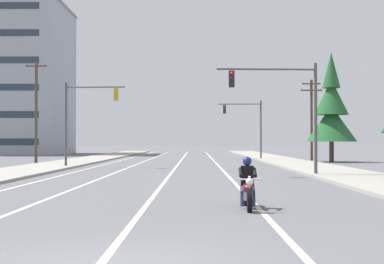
# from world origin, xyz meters

# --- Properties ---
(lane_stripe_center) EXTENTS (0.16, 100.00, 0.01)m
(lane_stripe_center) POSITION_xyz_m (-0.20, 45.00, 0.00)
(lane_stripe_center) COLOR beige
(lane_stripe_center) RESTS_ON ground
(lane_stripe_left) EXTENTS (0.16, 100.00, 0.01)m
(lane_stripe_left) POSITION_xyz_m (-3.61, 45.00, 0.00)
(lane_stripe_left) COLOR beige
(lane_stripe_left) RESTS_ON ground
(lane_stripe_right) EXTENTS (0.16, 100.00, 0.01)m
(lane_stripe_right) POSITION_xyz_m (3.04, 45.00, 0.00)
(lane_stripe_right) COLOR beige
(lane_stripe_right) RESTS_ON ground
(lane_stripe_far_left) EXTENTS (0.16, 100.00, 0.01)m
(lane_stripe_far_left) POSITION_xyz_m (-6.23, 45.00, 0.00)
(lane_stripe_far_left) COLOR beige
(lane_stripe_far_left) RESTS_ON ground
(sidewalk_kerb_right) EXTENTS (4.40, 110.00, 0.14)m
(sidewalk_kerb_right) POSITION_xyz_m (9.59, 40.00, 0.07)
(sidewalk_kerb_right) COLOR #9E998E
(sidewalk_kerb_right) RESTS_ON ground
(sidewalk_kerb_left) EXTENTS (4.40, 110.00, 0.14)m
(sidewalk_kerb_left) POSITION_xyz_m (-9.59, 40.00, 0.07)
(sidewalk_kerb_left) COLOR #9E998E
(sidewalk_kerb_left) RESTS_ON ground
(motorcycle_with_rider) EXTENTS (0.70, 2.19, 1.46)m
(motorcycle_with_rider) POSITION_xyz_m (2.73, 7.38, 0.59)
(motorcycle_with_rider) COLOR black
(motorcycle_with_rider) RESTS_ON ground
(traffic_signal_near_right) EXTENTS (5.53, 0.57, 6.20)m
(traffic_signal_near_right) POSITION_xyz_m (6.24, 22.03, 4.14)
(traffic_signal_near_right) COLOR #47474C
(traffic_signal_near_right) RESTS_ON ground
(traffic_signal_near_left) EXTENTS (4.43, 0.43, 6.20)m
(traffic_signal_near_left) POSITION_xyz_m (-6.95, 31.93, 4.07)
(traffic_signal_near_left) COLOR #47474C
(traffic_signal_near_left) RESTS_ON ground
(traffic_signal_mid_right) EXTENTS (4.58, 0.37, 6.20)m
(traffic_signal_mid_right) POSITION_xyz_m (6.83, 50.13, 4.08)
(traffic_signal_mid_right) COLOR #47474C
(traffic_signal_mid_right) RESTS_ON ground
(utility_pole_left_near) EXTENTS (1.90, 0.26, 8.94)m
(utility_pole_left_near) POSITION_xyz_m (-12.77, 40.28, 4.65)
(utility_pole_left_near) COLOR #4C3828
(utility_pole_left_near) RESTS_ON ground
(utility_pole_right_far) EXTENTS (2.15, 0.26, 8.04)m
(utility_pole_right_far) POSITION_xyz_m (12.79, 46.89, 4.35)
(utility_pole_right_far) COLOR #4C3828
(utility_pole_right_far) RESTS_ON ground
(conifer_tree_right_verge_far) EXTENTS (4.61, 4.61, 10.16)m
(conifer_tree_right_verge_far) POSITION_xyz_m (13.79, 42.90, 4.65)
(conifer_tree_right_verge_far) COLOR #4C3828
(conifer_tree_right_verge_far) RESTS_ON ground
(apartment_building_far_left_block) EXTENTS (18.39, 16.93, 22.64)m
(apartment_building_far_left_block) POSITION_xyz_m (-27.63, 74.91, 11.32)
(apartment_building_far_left_block) COLOR #999EA8
(apartment_building_far_left_block) RESTS_ON ground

